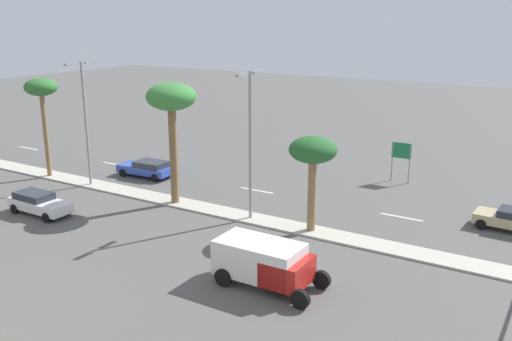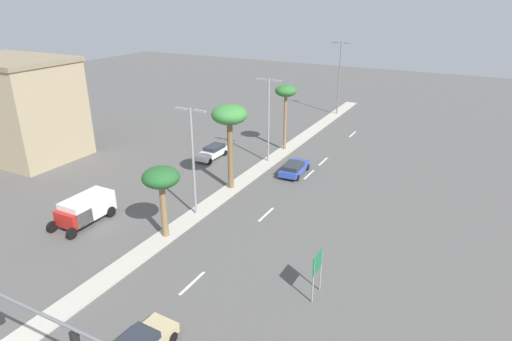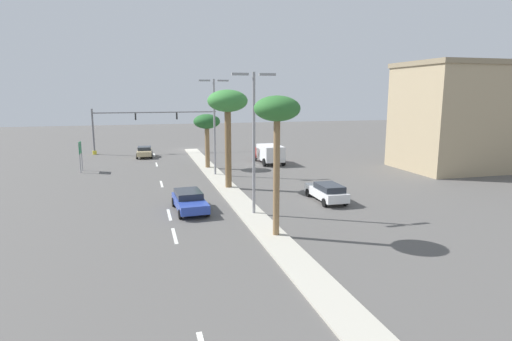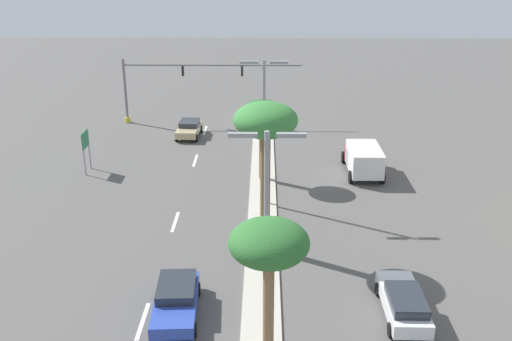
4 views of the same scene
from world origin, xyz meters
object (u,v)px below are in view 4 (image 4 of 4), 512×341
Objects in this scene: palm_tree_right at (269,252)px; box_truck at (363,158)px; sedan_blue_rear at (176,300)px; street_lamp_rear at (264,121)px; traffic_signal_gantry at (171,82)px; street_lamp_trailing at (266,224)px; palm_tree_inboard at (266,126)px; directional_road_sign at (86,143)px; sedan_white_left at (404,302)px; palm_tree_near at (263,114)px; sedan_tan_right at (189,128)px.

palm_tree_right is 1.47× the size of box_truck.
street_lamp_rear is at bearing -107.82° from sedan_blue_rear.
street_lamp_trailing reaches higher than traffic_signal_gantry.
street_lamp_trailing is at bearing 153.22° from sedan_blue_rear.
traffic_signal_gantry is 3.58× the size of sedan_blue_rear.
palm_tree_inboard reaches higher than box_truck.
traffic_signal_gantry is 3.14× the size of box_truck.
box_truck is (-20.44, 0.13, -1.03)m from directional_road_sign.
palm_tree_inboard is 1.76× the size of sedan_blue_rear.
directional_road_sign is 14.64m from street_lamp_rear.
sedan_blue_rear is at bearing -0.63° from sedan_white_left.
palm_tree_near is 0.74× the size of palm_tree_right.
sedan_white_left is 1.16× the size of sedan_tan_right.
traffic_signal_gantry is at bearing -108.50° from directional_road_sign.
street_lamp_trailing is (-0.23, 18.59, 0.71)m from palm_tree_near.
palm_tree_right is 4.81m from street_lamp_trailing.
directional_road_sign is (4.41, 13.19, -1.65)m from traffic_signal_gantry.
street_lamp_rear reaches higher than palm_tree_right.
traffic_signal_gantry is at bearing -76.75° from palm_tree_right.
traffic_signal_gantry is 5.75m from sedan_tan_right.
traffic_signal_gantry reaches higher than sedan_tan_right.
street_lamp_rear reaches higher than palm_tree_inboard.
palm_tree_right is 10.01m from sedan_blue_rear.
sedan_tan_right is at bearing -76.78° from street_lamp_trailing.
traffic_signal_gantry reaches higher than directional_road_sign.
street_lamp_rear is 13.80m from sedan_blue_rear.
palm_tree_inboard is 6.26m from street_lamp_rear.
directional_road_sign reaches higher than sedan_blue_rear.
directional_road_sign is at bearing -23.16° from street_lamp_rear.
traffic_signal_gantry is 1.81× the size of street_lamp_rear.
sedan_white_left is at bearing 111.21° from palm_tree_near.
directional_road_sign is 24.18m from street_lamp_trailing.
sedan_white_left is at bearing 137.23° from directional_road_sign.
sedan_blue_rear is at bearing -58.22° from palm_tree_right.
palm_tree_inboard is at bearing 57.94° from box_truck.
sedan_white_left is at bearing 86.89° from box_truck.
traffic_signal_gantry is 1.81× the size of street_lamp_trailing.
street_lamp_rear reaches higher than box_truck.
palm_tree_near reaches higher than sedan_white_left.
sedan_blue_rear is 1.03× the size of sedan_white_left.
sedan_tan_right is at bearing -78.45° from palm_tree_right.
directional_road_sign is at bearing -56.44° from street_lamp_trailing.
street_lamp_trailing is 8.12m from sedan_white_left.
directional_road_sign is 0.69× the size of sedan_white_left.
box_truck is (-7.33, -5.47, -4.38)m from street_lamp_rear.
palm_tree_near is at bearing -89.29° from street_lamp_trailing.
street_lamp_rear is 2.36× the size of sedan_tan_right.
street_lamp_rear is at bearing -62.84° from sedan_white_left.
palm_tree_right is 0.84× the size of street_lamp_trailing.
sedan_tan_right is at bearing -84.26° from sedan_blue_rear.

